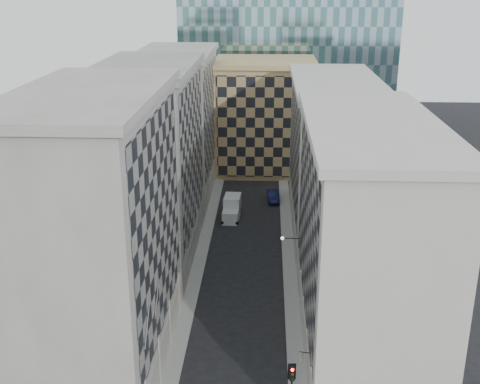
% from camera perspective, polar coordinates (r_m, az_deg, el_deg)
% --- Properties ---
extents(sidewalk_west, '(1.50, 100.00, 0.15)m').
position_cam_1_polar(sidewalk_west, '(70.63, -3.92, -6.81)').
color(sidewalk_west, gray).
rests_on(sidewalk_west, ground).
extents(sidewalk_east, '(1.50, 100.00, 0.15)m').
position_cam_1_polar(sidewalk_east, '(70.27, 4.68, -6.98)').
color(sidewalk_east, gray).
rests_on(sidewalk_east, ground).
extents(bldg_left_a, '(10.80, 22.80, 23.70)m').
position_cam_1_polar(bldg_left_a, '(49.82, -13.14, -4.14)').
color(bldg_left_a, gray).
rests_on(bldg_left_a, ground).
extents(bldg_left_b, '(10.80, 22.80, 22.70)m').
position_cam_1_polar(bldg_left_b, '(70.10, -8.44, 2.71)').
color(bldg_left_b, gray).
rests_on(bldg_left_b, ground).
extents(bldg_left_c, '(10.80, 22.80, 21.70)m').
position_cam_1_polar(bldg_left_c, '(91.18, -5.87, 6.43)').
color(bldg_left_c, gray).
rests_on(bldg_left_c, ground).
extents(bldg_right_a, '(10.80, 26.80, 20.70)m').
position_cam_1_polar(bldg_right_a, '(52.95, 11.61, -4.34)').
color(bldg_right_a, '#BAB6AA').
rests_on(bldg_right_a, ground).
extents(bldg_right_b, '(10.80, 28.80, 19.70)m').
position_cam_1_polar(bldg_right_b, '(78.32, 8.74, 3.37)').
color(bldg_right_b, '#BAB6AA').
rests_on(bldg_right_b, ground).
extents(tan_block, '(16.80, 14.80, 18.80)m').
position_cam_1_polar(tan_block, '(103.09, 2.35, 7.26)').
color(tan_block, tan).
rests_on(tan_block, ground).
extents(church_tower, '(7.20, 7.20, 51.50)m').
position_cam_1_polar(church_tower, '(114.92, 1.49, 17.36)').
color(church_tower, '#2D2823').
rests_on(church_tower, ground).
extents(flagpoles_left, '(0.10, 6.33, 2.33)m').
position_cam_1_polar(flagpoles_left, '(46.11, -8.33, -11.19)').
color(flagpoles_left, gray).
rests_on(flagpoles_left, ground).
extents(bracket_lamp, '(1.98, 0.36, 0.36)m').
position_cam_1_polar(bracket_lamp, '(62.20, 4.21, -4.40)').
color(bracket_lamp, black).
rests_on(bracket_lamp, ground).
extents(traffic_light, '(0.60, 0.51, 4.78)m').
position_cam_1_polar(traffic_light, '(46.39, 4.93, -17.41)').
color(traffic_light, black).
rests_on(traffic_light, sidewalk_east).
extents(box_truck, '(2.47, 5.53, 2.98)m').
position_cam_1_polar(box_truck, '(83.24, -0.77, -1.63)').
color(box_truck, silver).
rests_on(box_truck, ground).
extents(dark_car, '(1.94, 4.76, 1.53)m').
position_cam_1_polar(dark_car, '(89.84, 3.15, -0.39)').
color(dark_car, black).
rests_on(dark_car, ground).
extents(shop_sign, '(0.77, 0.67, 0.76)m').
position_cam_1_polar(shop_sign, '(48.49, 5.89, -15.23)').
color(shop_sign, black).
rests_on(shop_sign, ground).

